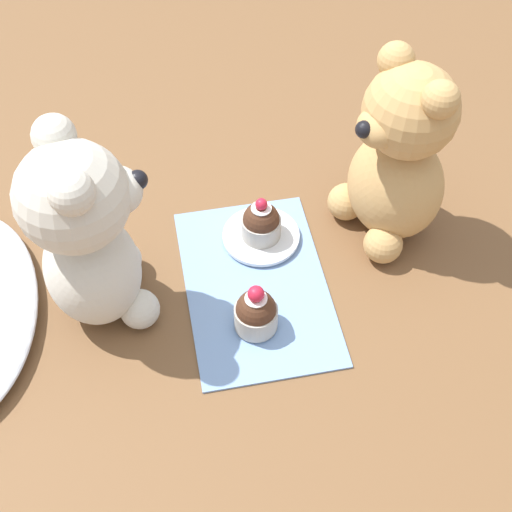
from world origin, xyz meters
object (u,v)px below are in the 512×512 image
Objects in this scene: teddy_bear_tan at (398,159)px; teaspoon at (73,209)px; teddy_bear_cream at (87,235)px; cupcake_near_tan_bear at (261,222)px; saucer_plate at (261,236)px; cupcake_near_cream_bear at (256,312)px.

teaspoon is at bearing -122.76° from teddy_bear_tan.
cupcake_near_tan_bear is at bearing -83.06° from teddy_bear_cream.
teddy_bear_cream is 2.36× the size of teaspoon.
teddy_bear_tan is 0.42m from teaspoon.
saucer_plate is at bearing -109.81° from teddy_bear_tan.
teddy_bear_tan is 0.18m from cupcake_near_tan_bear.
teddy_bear_tan is 3.95× the size of cupcake_near_tan_bear.
cupcake_near_tan_bear is (0.06, -0.20, -0.09)m from teddy_bear_cream.
teddy_bear_tan is 2.55× the size of saucer_plate.
cupcake_near_cream_bear is at bearing -18.84° from teaspoon.
cupcake_near_cream_bear is at bearing -75.43° from teddy_bear_tan.
teaspoon is (0.10, 0.23, -0.01)m from saucer_plate.
teddy_bear_cream is at bearing 68.30° from cupcake_near_cream_bear.
cupcake_near_cream_bear reaches higher than saucer_plate.
teddy_bear_tan reaches higher than cupcake_near_tan_bear.
teddy_bear_tan is 2.34× the size of teaspoon.
teaspoon is (0.22, 0.20, -0.03)m from cupcake_near_cream_bear.
teddy_bear_cream is 0.20m from teaspoon.
cupcake_near_cream_bear reaches higher than cupcake_near_tan_bear.
cupcake_near_cream_bear reaches higher than teaspoon.
teaspoon is at bearing 1.60° from teddy_bear_cream.
cupcake_near_tan_bear is (0.13, -0.03, 0.00)m from cupcake_near_cream_bear.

